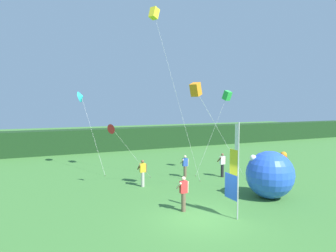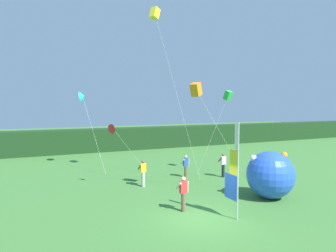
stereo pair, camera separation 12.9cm
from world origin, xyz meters
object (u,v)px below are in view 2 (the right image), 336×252
Objects in this scene: person_near_banner at (143,172)px; kite_cyan_delta_1 at (83,97)px; person_far_right at (223,164)px; inflatable_balloon at (270,175)px; kite_yellow_box_3 at (155,14)px; banner_flag at (234,172)px; person_mid_field at (186,166)px; kite_orange_box_2 at (196,90)px; kite_red_delta_4 at (113,129)px; kite_green_box_0 at (228,96)px; person_far_left at (183,193)px.

kite_cyan_delta_1 is at bearing 108.55° from person_near_banner.
inflatable_balloon is at bearing -94.63° from person_far_right.
person_far_right is at bearing -13.17° from kite_yellow_box_3.
person_mid_field is at bearing 78.77° from banner_flag.
kite_orange_box_2 is 1.59× the size of kite_red_delta_4.
person_mid_field is (3.63, 1.13, -0.08)m from person_near_banner.
kite_green_box_0 is at bearing -36.23° from kite_cyan_delta_1.
person_far_left is 6.47m from kite_red_delta_4.
person_mid_field is at bearing 156.91° from person_far_right.
person_mid_field is 0.24× the size of kite_orange_box_2.
kite_green_box_0 reaches higher than person_mid_field.
person_near_banner reaches higher than person_mid_field.
person_near_banner is 0.27× the size of kite_green_box_0.
kite_green_box_0 is (4.79, 7.39, 3.73)m from banner_flag.
kite_yellow_box_3 is (-4.36, 6.34, 9.88)m from inflatable_balloon.
kite_green_box_0 reaches higher than person_far_right.
person_near_banner is at bearing -179.27° from person_far_right.
banner_flag is at bearing -61.26° from kite_red_delta_4.
kite_yellow_box_3 is at bearing 14.66° from kite_red_delta_4.
person_far_left is 12.08m from kite_yellow_box_3.
person_far_right is (5.80, 5.13, -0.00)m from person_far_left.
kite_red_delta_4 reaches higher than person_mid_field.
kite_yellow_box_3 is (1.32, 1.20, 10.29)m from person_near_banner.
inflatable_balloon is 9.61m from kite_red_delta_4.
person_far_right is at bearing -141.00° from kite_green_box_0.
kite_yellow_box_3 reaches higher than kite_cyan_delta_1.
kite_red_delta_4 reaches higher than person_near_banner.
inflatable_balloon is 0.41× the size of kite_orange_box_2.
kite_cyan_delta_1 is at bearing 122.89° from inflatable_balloon.
kite_cyan_delta_1 is 7.54m from kite_red_delta_4.
kite_yellow_box_3 is at bearing 99.46° from kite_orange_box_2.
person_far_left is at bearing -68.75° from kite_red_delta_4.
banner_flag is at bearing -156.70° from inflatable_balloon.
person_far_right is at bearing 41.50° from person_far_left.
kite_green_box_0 reaches higher than inflatable_balloon.
kite_cyan_delta_1 reaches higher than person_far_right.
person_far_left is at bearing 179.03° from inflatable_balloon.
person_near_banner is 1.00× the size of person_far_right.
person_far_right is at bearing 85.37° from inflatable_balloon.
kite_yellow_box_3 reaches higher than banner_flag.
kite_cyan_delta_1 is 11.67m from kite_orange_box_2.
kite_red_delta_4 is at bearing -84.17° from kite_cyan_delta_1.
kite_orange_box_2 is (4.59, -10.73, 0.18)m from kite_cyan_delta_1.
person_mid_field is 0.25× the size of kite_green_box_0.
kite_yellow_box_3 reaches higher than kite_orange_box_2.
person_far_left is 13.86m from kite_cyan_delta_1.
person_near_banner is 9.40m from kite_cyan_delta_1.
inflatable_balloon is (3.61, 1.55, -0.80)m from banner_flag.
person_far_left is at bearing -132.49° from kite_orange_box_2.
person_far_left is at bearing -118.25° from person_mid_field.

